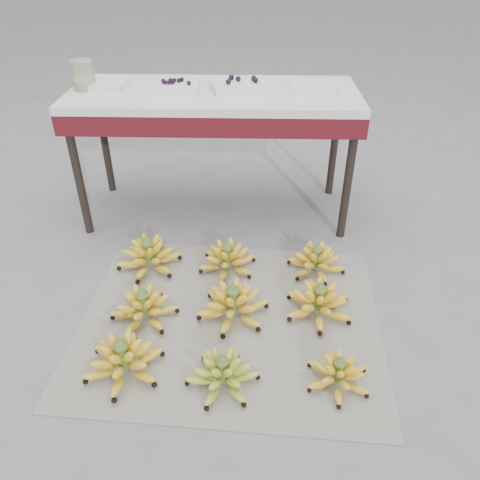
{
  "coord_description": "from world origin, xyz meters",
  "views": [
    {
      "loc": [
        0.2,
        -1.4,
        1.39
      ],
      "look_at": [
        0.15,
        0.29,
        0.25
      ],
      "focal_mm": 35.0,
      "sensor_mm": 36.0,
      "label": 1
    }
  ],
  "objects_px": {
    "bunch_front_center": "(223,374)",
    "bunch_front_right": "(338,374)",
    "newspaper_mat": "(230,319)",
    "bunch_back_right": "(316,261)",
    "bunch_back_center": "(227,259)",
    "bunch_mid_right": "(319,302)",
    "bunch_back_left": "(149,256)",
    "glass_jar": "(83,75)",
    "bunch_mid_center": "(233,304)",
    "tray_right": "(240,86)",
    "tray_far_right": "(314,88)",
    "tray_left": "(176,88)",
    "bunch_mid_left": "(144,308)",
    "tray_far_left": "(104,84)",
    "bunch_front_left": "(123,360)",
    "vendor_table": "(214,106)"
  },
  "relations": [
    {
      "from": "bunch_front_center",
      "to": "bunch_front_right",
      "type": "bearing_deg",
      "value": 1.2
    },
    {
      "from": "newspaper_mat",
      "to": "bunch_back_right",
      "type": "distance_m",
      "value": 0.53
    },
    {
      "from": "bunch_front_center",
      "to": "bunch_back_center",
      "type": "bearing_deg",
      "value": 90.57
    },
    {
      "from": "bunch_mid_right",
      "to": "bunch_back_left",
      "type": "bearing_deg",
      "value": 136.67
    },
    {
      "from": "bunch_back_left",
      "to": "glass_jar",
      "type": "distance_m",
      "value": 0.97
    },
    {
      "from": "bunch_mid_center",
      "to": "tray_right",
      "type": "height_order",
      "value": "tray_right"
    },
    {
      "from": "bunch_mid_right",
      "to": "tray_far_right",
      "type": "distance_m",
      "value": 1.07
    },
    {
      "from": "bunch_front_center",
      "to": "bunch_front_right",
      "type": "xyz_separation_m",
      "value": [
        0.41,
        0.02,
        -0.01
      ]
    },
    {
      "from": "bunch_mid_right",
      "to": "bunch_front_right",
      "type": "bearing_deg",
      "value": -107.39
    },
    {
      "from": "newspaper_mat",
      "to": "bunch_back_right",
      "type": "bearing_deg",
      "value": 41.22
    },
    {
      "from": "bunch_mid_right",
      "to": "bunch_back_right",
      "type": "distance_m",
      "value": 0.3
    },
    {
      "from": "newspaper_mat",
      "to": "tray_left",
      "type": "distance_m",
      "value": 1.18
    },
    {
      "from": "bunch_mid_center",
      "to": "bunch_back_right",
      "type": "height_order",
      "value": "bunch_mid_center"
    },
    {
      "from": "newspaper_mat",
      "to": "bunch_mid_left",
      "type": "xyz_separation_m",
      "value": [
        -0.36,
        -0.0,
        0.06
      ]
    },
    {
      "from": "glass_jar",
      "to": "tray_far_left",
      "type": "bearing_deg",
      "value": 15.49
    },
    {
      "from": "newspaper_mat",
      "to": "bunch_back_left",
      "type": "xyz_separation_m",
      "value": [
        -0.41,
        0.35,
        0.07
      ]
    },
    {
      "from": "bunch_front_left",
      "to": "tray_left",
      "type": "relative_size",
      "value": 1.53
    },
    {
      "from": "vendor_table",
      "to": "tray_left",
      "type": "relative_size",
      "value": 6.31
    },
    {
      "from": "bunch_mid_center",
      "to": "bunch_back_center",
      "type": "relative_size",
      "value": 1.16
    },
    {
      "from": "bunch_front_left",
      "to": "glass_jar",
      "type": "xyz_separation_m",
      "value": [
        -0.39,
        1.2,
        0.7
      ]
    },
    {
      "from": "bunch_back_right",
      "to": "tray_right",
      "type": "xyz_separation_m",
      "value": [
        -0.38,
        0.57,
        0.66
      ]
    },
    {
      "from": "bunch_back_right",
      "to": "glass_jar",
      "type": "distance_m",
      "value": 1.47
    },
    {
      "from": "bunch_front_center",
      "to": "bunch_mid_left",
      "type": "relative_size",
      "value": 0.92
    },
    {
      "from": "bunch_back_center",
      "to": "tray_left",
      "type": "height_order",
      "value": "tray_left"
    },
    {
      "from": "bunch_front_left",
      "to": "bunch_back_left",
      "type": "relative_size",
      "value": 1.01
    },
    {
      "from": "bunch_front_center",
      "to": "bunch_mid_left",
      "type": "bearing_deg",
      "value": 135.27
    },
    {
      "from": "bunch_back_right",
      "to": "glass_jar",
      "type": "relative_size",
      "value": 2.39
    },
    {
      "from": "bunch_mid_left",
      "to": "bunch_mid_right",
      "type": "bearing_deg",
      "value": 7.23
    },
    {
      "from": "bunch_back_left",
      "to": "newspaper_mat",
      "type": "bearing_deg",
      "value": -30.45
    },
    {
      "from": "newspaper_mat",
      "to": "tray_right",
      "type": "bearing_deg",
      "value": 89.08
    },
    {
      "from": "bunch_mid_center",
      "to": "bunch_front_right",
      "type": "bearing_deg",
      "value": -50.4
    },
    {
      "from": "bunch_front_right",
      "to": "tray_left",
      "type": "xyz_separation_m",
      "value": [
        -0.71,
        1.2,
        0.67
      ]
    },
    {
      "from": "bunch_mid_left",
      "to": "bunch_back_center",
      "type": "relative_size",
      "value": 0.97
    },
    {
      "from": "bunch_back_left",
      "to": "tray_far_left",
      "type": "bearing_deg",
      "value": 125.26
    },
    {
      "from": "bunch_mid_left",
      "to": "tray_far_left",
      "type": "bearing_deg",
      "value": 111.96
    },
    {
      "from": "tray_left",
      "to": "bunch_back_center",
      "type": "bearing_deg",
      "value": -62.74
    },
    {
      "from": "newspaper_mat",
      "to": "tray_far_left",
      "type": "xyz_separation_m",
      "value": [
        -0.68,
        0.94,
        0.72
      ]
    },
    {
      "from": "tray_far_left",
      "to": "bunch_front_right",
      "type": "bearing_deg",
      "value": -49.38
    },
    {
      "from": "bunch_mid_left",
      "to": "vendor_table",
      "type": "xyz_separation_m",
      "value": [
        0.24,
        0.91,
        0.56
      ]
    },
    {
      "from": "bunch_front_left",
      "to": "bunch_mid_center",
      "type": "xyz_separation_m",
      "value": [
        0.39,
        0.31,
        0.0
      ]
    },
    {
      "from": "bunch_mid_center",
      "to": "tray_far_right",
      "type": "relative_size",
      "value": 1.39
    },
    {
      "from": "bunch_back_center",
      "to": "bunch_back_right",
      "type": "distance_m",
      "value": 0.42
    },
    {
      "from": "bunch_mid_left",
      "to": "tray_far_left",
      "type": "height_order",
      "value": "tray_far_left"
    },
    {
      "from": "bunch_back_right",
      "to": "bunch_back_center",
      "type": "bearing_deg",
      "value": -161.94
    },
    {
      "from": "bunch_mid_center",
      "to": "bunch_mid_right",
      "type": "relative_size",
      "value": 0.91
    },
    {
      "from": "bunch_front_right",
      "to": "bunch_mid_right",
      "type": "bearing_deg",
      "value": 73.29
    },
    {
      "from": "bunch_mid_left",
      "to": "tray_right",
      "type": "xyz_separation_m",
      "value": [
        0.37,
        0.92,
        0.66
      ]
    },
    {
      "from": "bunch_front_right",
      "to": "bunch_back_left",
      "type": "bearing_deg",
      "value": 118.96
    },
    {
      "from": "tray_right",
      "to": "vendor_table",
      "type": "bearing_deg",
      "value": -177.94
    },
    {
      "from": "bunch_front_right",
      "to": "bunch_back_center",
      "type": "xyz_separation_m",
      "value": [
        -0.43,
        0.67,
        0.01
      ]
    }
  ]
}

